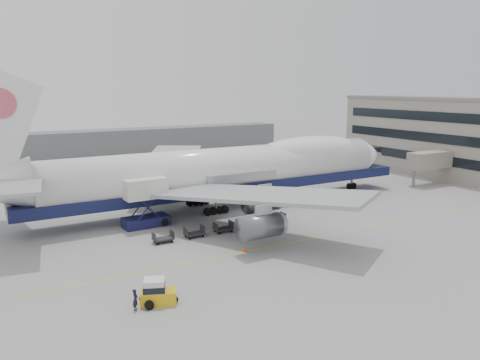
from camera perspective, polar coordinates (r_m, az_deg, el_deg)
ground at (r=59.58m, az=3.63°, el=-5.83°), size 260.00×260.00×0.00m
apron_line at (r=54.92m, az=7.12°, el=-7.39°), size 60.00×0.15×0.01m
hangar at (r=120.17m, az=-19.39°, el=3.96°), size 110.00×8.00×7.00m
airliner at (r=68.60m, az=-1.39°, el=1.30°), size 67.00×55.30×19.98m
catering_truck at (r=60.46m, az=-11.51°, el=-2.38°), size 5.83×4.15×6.26m
baggage_tug at (r=40.01m, az=-10.10°, el=-13.37°), size 3.28×2.54×2.13m
ground_worker at (r=39.30m, az=-12.63°, el=-14.04°), size 0.70×0.77×1.77m
traffic_cone at (r=50.93m, az=0.56°, el=-8.47°), size 0.43×0.43×0.63m
dolly_0 at (r=54.55m, az=-9.36°, el=-7.01°), size 2.30×1.35×1.30m
dolly_1 at (r=55.94m, az=-5.60°, el=-6.44°), size 2.30×1.35×1.30m
dolly_2 at (r=57.57m, az=-2.04°, el=-5.88°), size 2.30×1.35×1.30m
dolly_3 at (r=59.41m, az=1.29°, el=-5.33°), size 2.30×1.35×1.30m
dolly_4 at (r=61.44m, az=4.42°, el=-4.79°), size 2.30×1.35×1.30m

